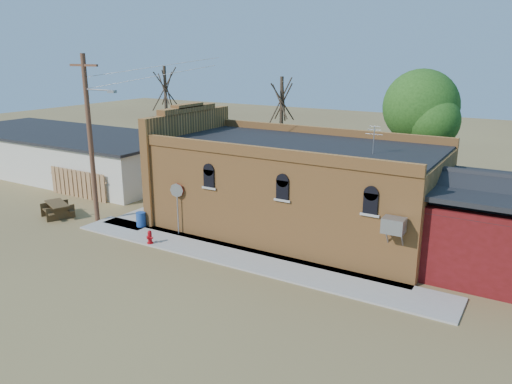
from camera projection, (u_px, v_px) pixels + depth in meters
The scene contains 15 objects.
ground at pixel (203, 258), 22.69m from camera, with size 120.00×120.00×0.00m, color brown.
sidewalk_south at pixel (241, 257), 22.68m from camera, with size 19.00×2.20×0.08m, color #9E9991.
sidewalk_west at pixel (180, 203), 30.75m from camera, with size 2.60×10.00×0.08m, color #9E9991.
brick_bar at pixel (291, 187), 25.77m from camera, with size 16.40×7.97×6.30m.
red_shed at pixel (501, 220), 20.91m from camera, with size 5.40×6.40×4.30m.
storage_building at pixel (66, 153), 38.28m from camera, with size 20.40×8.40×3.17m.
wood_fence at pixel (78, 184), 31.93m from camera, with size 5.20×0.10×1.80m, color #916641, non-canonical shape.
utility_pole at pixel (91, 136), 26.43m from camera, with size 3.12×0.26×9.00m.
tree_bare_near at pixel (282, 100), 33.29m from camera, with size 2.80×2.80×7.65m.
tree_bare_far at pixel (165, 87), 39.46m from camera, with size 2.80×2.80×8.16m.
tree_leafy at pixel (421, 107), 29.24m from camera, with size 4.40×4.40×8.15m.
fire_hydrant at pixel (150, 237), 24.16m from camera, with size 0.37×0.34×0.66m.
stop_sign at pixel (177, 195), 25.04m from camera, with size 0.71×0.25×2.66m.
trash_barrel at pixel (141, 219), 26.52m from camera, with size 0.50×0.50×0.78m, color navy.
picnic_table at pixel (57, 208), 28.22m from camera, with size 2.42×2.15×0.83m.
Camera 1 is at (12.91, -16.77, 9.06)m, focal length 35.00 mm.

